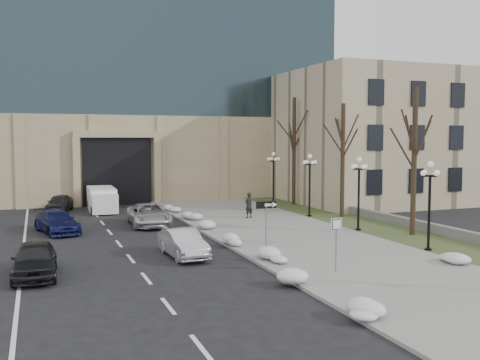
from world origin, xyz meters
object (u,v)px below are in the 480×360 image
object	(u,v)px
lamppost_d	(273,172)
car_c	(57,222)
lamppost_c	(310,177)
car_a	(35,260)
car_e	(59,203)
box_truck	(102,200)
car_d	(149,215)
lamppost_b	(359,184)
lamppost_a	(430,194)
car_b	(183,243)
one_way_sign	(270,212)
pedestrian	(249,205)
keep_sign	(336,233)

from	to	relation	value
lamppost_d	car_c	bearing A→B (deg)	-159.88
lamppost_c	car_a	bearing A→B (deg)	-150.15
car_e	box_truck	bearing A→B (deg)	1.04
car_d	lamppost_d	world-z (taller)	lamppost_d
car_d	lamppost_d	xyz separation A→B (m)	(11.95, 5.82, 2.33)
car_d	box_truck	bearing A→B (deg)	105.79
car_c	lamppost_b	size ratio (longest dim) A/B	1.00
lamppost_a	lamppost_b	world-z (taller)	same
car_d	lamppost_a	world-z (taller)	lamppost_a
car_b	lamppost_c	distance (m)	15.73
car_b	lamppost_a	xyz separation A→B (m)	(12.27, -3.45, 2.38)
car_d	one_way_sign	size ratio (longest dim) A/B	1.86
pedestrian	car_a	bearing A→B (deg)	18.73
car_e	keep_sign	size ratio (longest dim) A/B	1.66
box_truck	car_b	bearing A→B (deg)	-83.15
pedestrian	one_way_sign	world-z (taller)	one_way_sign
car_b	lamppost_b	bearing A→B (deg)	10.16
car_d	car_b	bearing A→B (deg)	-89.73
keep_sign	lamppost_a	distance (m)	7.33
lamppost_b	lamppost_d	size ratio (longest dim) A/B	1.00
car_e	lamppost_a	bearing A→B (deg)	-38.31
car_d	lamppost_d	bearing A→B (deg)	28.07
keep_sign	car_c	bearing A→B (deg)	125.77
car_e	lamppost_c	xyz separation A→B (m)	(17.35, -10.18, 2.38)
car_c	car_e	world-z (taller)	car_e
car_a	pedestrian	world-z (taller)	pedestrian
lamppost_b	car_a	bearing A→B (deg)	-166.76
pedestrian	lamppost_c	world-z (taller)	lamppost_c
box_truck	lamppost_a	world-z (taller)	lamppost_a
one_way_sign	lamppost_d	xyz separation A→B (m)	(8.47, 18.13, 0.69)
pedestrian	lamppost_c	size ratio (longest dim) A/B	0.39
car_a	lamppost_c	xyz separation A→B (m)	(19.20, 11.02, 2.32)
car_a	lamppost_a	bearing A→B (deg)	-3.56
car_a	car_e	bearing A→B (deg)	87.34
lamppost_b	lamppost_c	size ratio (longest dim) A/B	1.00
box_truck	car_d	bearing A→B (deg)	-74.87
car_e	lamppost_c	size ratio (longest dim) A/B	0.86
car_e	lamppost_c	distance (m)	20.25
pedestrian	lamppost_d	size ratio (longest dim) A/B	0.39
box_truck	lamppost_a	xyz separation A→B (m)	(14.07, -22.37, 2.16)
car_a	car_e	distance (m)	21.27
lamppost_b	car_e	bearing A→B (deg)	136.14
car_c	one_way_sign	xyz separation A→B (m)	(9.44, -11.57, 1.69)
box_truck	one_way_sign	xyz separation A→B (m)	(5.60, -20.99, 1.47)
car_e	lamppost_a	world-z (taller)	lamppost_a
car_d	car_e	world-z (taller)	car_d
lamppost_d	box_truck	bearing A→B (deg)	168.48
keep_sign	car_a	bearing A→B (deg)	160.96
car_b	car_e	xyz separation A→B (m)	(-5.08, 19.72, -0.00)
car_b	car_c	size ratio (longest dim) A/B	0.89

